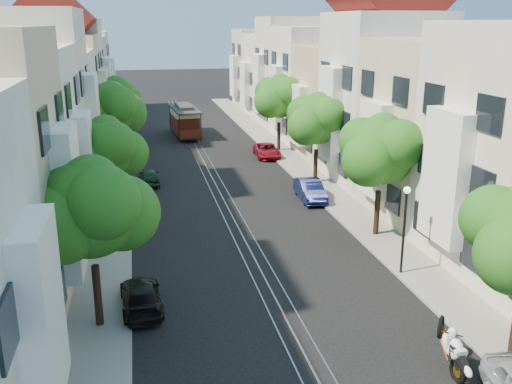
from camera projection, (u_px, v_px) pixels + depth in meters
ground at (204, 162)px, 47.87m from camera, size 200.00×200.00×0.00m
sidewalk_east at (288, 158)px, 49.29m from camera, size 2.50×80.00×0.12m
sidewalk_west at (116, 166)px, 46.42m from camera, size 2.50×80.00×0.12m
rail_left at (198, 163)px, 47.76m from camera, size 0.06×80.00×0.02m
rail_slot at (204, 162)px, 47.87m from camera, size 0.06×80.00×0.02m
rail_right at (211, 162)px, 47.98m from camera, size 0.06×80.00×0.02m
lane_line at (204, 162)px, 47.87m from camera, size 0.08×80.00×0.01m
townhouses_east at (341, 97)px, 48.65m from camera, size 7.75×72.00×12.00m
townhouses_west at (50, 106)px, 43.99m from camera, size 7.75×72.00×11.76m
tree_e_b at (382, 152)px, 30.12m from camera, size 4.93×4.08×6.68m
tree_e_c at (318, 121)px, 40.47m from camera, size 4.84×3.99×6.52m
tree_e_d at (280, 98)px, 50.70m from camera, size 5.01×4.16×6.85m
tree_w_a at (92, 211)px, 20.70m from camera, size 4.93×4.08×6.68m
tree_w_b at (106, 150)px, 32.05m from camera, size 4.72×3.87×6.27m
tree_w_c at (111, 110)px, 42.17m from camera, size 5.13×4.28×7.09m
tree_w_d at (116, 98)px, 52.62m from camera, size 4.84×3.99×6.52m
lamp_east at (405, 217)px, 25.80m from camera, size 0.32×0.32×4.16m
lamp_west at (125, 147)px, 40.18m from camera, size 0.32×0.32×4.16m
sportbike_rider at (452, 348)px, 18.88m from camera, size 0.61×2.05×1.80m
cable_car at (185, 119)px, 58.57m from camera, size 2.90×7.80×2.94m
parked_car_e_mid at (310, 190)px, 37.63m from camera, size 1.63×4.18×1.36m
parked_car_e_far at (267, 151)px, 49.58m from camera, size 2.15×4.32×1.18m
parked_car_w_near at (141, 296)px, 23.29m from camera, size 1.83×4.04×1.15m
parked_car_w_mid at (137, 202)px, 35.37m from camera, size 1.64×3.78×1.21m
parked_car_w_far at (149, 177)px, 41.20m from camera, size 1.54×3.52×1.18m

